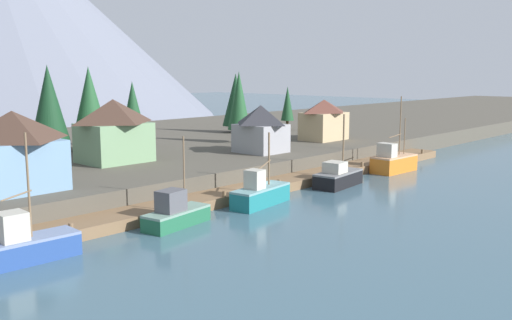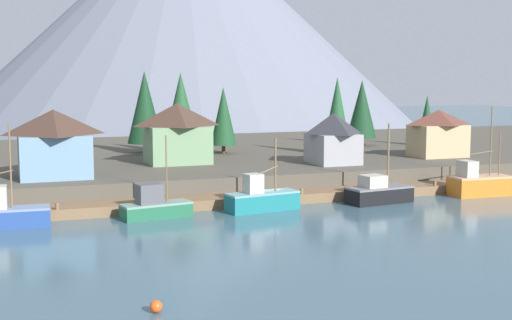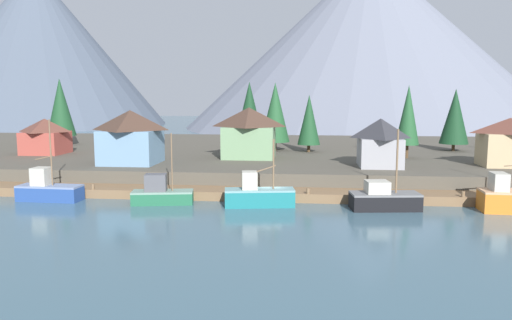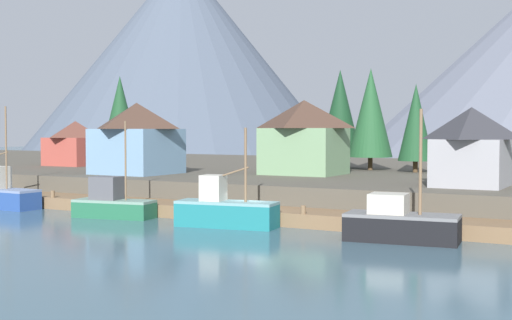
{
  "view_description": "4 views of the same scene",
  "coord_description": "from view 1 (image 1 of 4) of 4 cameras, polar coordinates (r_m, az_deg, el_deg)",
  "views": [
    {
      "loc": [
        -40.68,
        -38.58,
        12.99
      ],
      "look_at": [
        1.69,
        1.37,
        3.82
      ],
      "focal_mm": 39.87,
      "sensor_mm": 36.0,
      "label": 1
    },
    {
      "loc": [
        -24.46,
        -63.38,
        12.63
      ],
      "look_at": [
        0.18,
        3.26,
        4.33
      ],
      "focal_mm": 48.58,
      "sensor_mm": 36.0,
      "label": 2
    },
    {
      "loc": [
        3.78,
        -51.58,
        11.45
      ],
      "look_at": [
        -1.93,
        3.33,
        4.17
      ],
      "focal_mm": 34.38,
      "sensor_mm": 36.0,
      "label": 3
    },
    {
      "loc": [
        24.65,
        -43.2,
        6.86
      ],
      "look_at": [
        -1.58,
        3.4,
        4.53
      ],
      "focal_mm": 48.59,
      "sensor_mm": 36.0,
      "label": 4
    }
  ],
  "objects": [
    {
      "name": "house_green",
      "position": [
        67.62,
        -14.07,
        2.93
      ],
      "size": [
        7.64,
        6.34,
        7.27
      ],
      "color": "#6B8E66",
      "rests_on": "shoreline_bank"
    },
    {
      "name": "conifer_back_right",
      "position": [
        77.81,
        -16.35,
        5.45
      ],
      "size": [
        4.79,
        4.79,
        11.06
      ],
      "color": "#4C3823",
      "rests_on": "shoreline_bank"
    },
    {
      "name": "dock",
      "position": [
        58.79,
        -1.57,
        -3.32
      ],
      "size": [
        80.0,
        4.0,
        1.6
      ],
      "color": "brown",
      "rests_on": "ground_plane"
    },
    {
      "name": "house_tan",
      "position": [
        87.4,
        6.82,
        4.07
      ],
      "size": [
        7.08,
        4.97,
        6.17
      ],
      "color": "tan",
      "rests_on": "shoreline_bank"
    },
    {
      "name": "fishing_boat_green",
      "position": [
        48.4,
        -8.1,
        -5.32
      ],
      "size": [
        6.69,
        3.27,
        7.55
      ],
      "rotation": [
        0.0,
        0.0,
        0.17
      ],
      "color": "#1E5B3D",
      "rests_on": "ground_plane"
    },
    {
      "name": "fishing_boat_blue",
      "position": [
        42.27,
        -22.2,
        -7.93
      ],
      "size": [
        6.98,
        2.63,
        8.91
      ],
      "rotation": [
        0.0,
        0.0,
        -0.04
      ],
      "color": "navy",
      "rests_on": "ground_plane"
    },
    {
      "name": "conifer_near_right",
      "position": [
        83.3,
        -1.72,
        5.98
      ],
      "size": [
        3.33,
        3.33,
        10.45
      ],
      "color": "#4C3823",
      "rests_on": "shoreline_bank"
    },
    {
      "name": "conifer_mid_right",
      "position": [
        97.19,
        -2.05,
        6.06
      ],
      "size": [
        4.57,
        4.57,
        10.04
      ],
      "color": "#4C3823",
      "rests_on": "shoreline_bank"
    },
    {
      "name": "conifer_mid_left",
      "position": [
        77.64,
        -20.07,
        5.34
      ],
      "size": [
        4.87,
        4.87,
        11.26
      ],
      "color": "#4C3823",
      "rests_on": "shoreline_bank"
    },
    {
      "name": "conifer_near_left",
      "position": [
        79.36,
        -12.25,
        4.87
      ],
      "size": [
        3.59,
        3.59,
        9.1
      ],
      "color": "#4C3823",
      "rests_on": "shoreline_bank"
    },
    {
      "name": "house_blue",
      "position": [
        54.25,
        -23.12,
        0.94
      ],
      "size": [
        7.45,
        7.19,
        7.05
      ],
      "color": "#6689A8",
      "rests_on": "shoreline_bank"
    },
    {
      "name": "fishing_boat_teal",
      "position": [
        55.25,
        0.41,
        -3.4
      ],
      "size": [
        7.47,
        3.39,
        7.02
      ],
      "rotation": [
        0.0,
        0.0,
        0.16
      ],
      "color": "#196B70",
      "rests_on": "ground_plane"
    },
    {
      "name": "shoreline_bank",
      "position": [
        82.31,
        -16.54,
        0.38
      ],
      "size": [
        400.0,
        56.0,
        2.5
      ],
      "primitive_type": "cube",
      "color": "#4C473D",
      "rests_on": "ground_plane"
    },
    {
      "name": "ground_plane",
      "position": [
        72.58,
        -11.7,
        -1.95
      ],
      "size": [
        400.0,
        400.0,
        1.0
      ],
      "primitive_type": "cube",
      "color": "#3D5B6B"
    },
    {
      "name": "conifer_back_left",
      "position": [
        101.41,
        3.18,
        5.66
      ],
      "size": [
        2.3,
        2.3,
        7.77
      ],
      "color": "#4C3823",
      "rests_on": "shoreline_bank"
    },
    {
      "name": "house_grey",
      "position": [
        73.58,
        0.49,
        3.21
      ],
      "size": [
        5.44,
        6.01,
        6.11
      ],
      "color": "gray",
      "rests_on": "shoreline_bank"
    },
    {
      "name": "fishing_boat_orange",
      "position": [
        75.59,
        13.6,
        -0.18
      ],
      "size": [
        6.83,
        3.19,
        9.73
      ],
      "rotation": [
        0.0,
        0.0,
        -0.04
      ],
      "color": "#CC6B1E",
      "rests_on": "ground_plane"
    },
    {
      "name": "fishing_boat_black",
      "position": [
        64.93,
        8.2,
        -1.7
      ],
      "size": [
        7.15,
        3.63,
        8.14
      ],
      "rotation": [
        0.0,
        0.0,
        0.13
      ],
      "color": "black",
      "rests_on": "ground_plane"
    }
  ]
}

